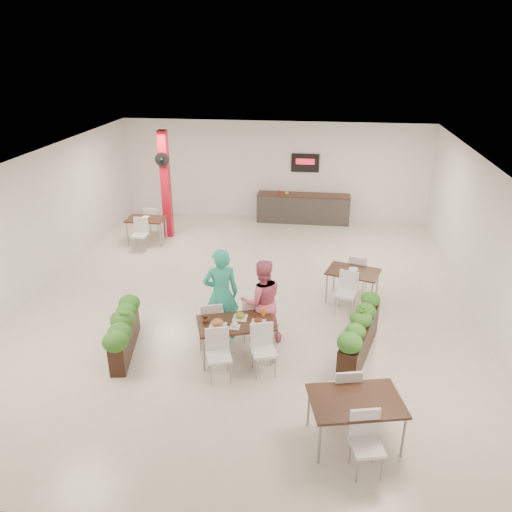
{
  "coord_description": "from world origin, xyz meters",
  "views": [
    {
      "loc": [
        1.54,
        -10.06,
        5.49
      ],
      "look_at": [
        0.19,
        0.05,
        1.1
      ],
      "focal_mm": 35.0,
      "sensor_mm": 36.0,
      "label": 1
    }
  ],
  "objects_px": {
    "red_column": "(166,184)",
    "service_counter": "(303,208)",
    "planter_left": "(124,329)",
    "side_table_c": "(356,406)",
    "side_table_b": "(353,276)",
    "main_table": "(235,328)",
    "planter_right": "(360,333)",
    "diner_woman": "(262,301)",
    "side_table_a": "(146,223)",
    "diner_man": "(221,294)"
  },
  "relations": [
    {
      "from": "red_column",
      "to": "service_counter",
      "type": "bearing_deg",
      "value": 25.0
    },
    {
      "from": "planter_left",
      "to": "side_table_c",
      "type": "relative_size",
      "value": 1.05
    },
    {
      "from": "planter_left",
      "to": "side_table_b",
      "type": "relative_size",
      "value": 1.05
    },
    {
      "from": "main_table",
      "to": "side_table_c",
      "type": "distance_m",
      "value": 2.83
    },
    {
      "from": "side_table_b",
      "to": "red_column",
      "type": "bearing_deg",
      "value": 163.01
    },
    {
      "from": "planter_right",
      "to": "side_table_c",
      "type": "height_order",
      "value": "planter_right"
    },
    {
      "from": "main_table",
      "to": "side_table_b",
      "type": "height_order",
      "value": "same"
    },
    {
      "from": "diner_woman",
      "to": "planter_left",
      "type": "height_order",
      "value": "diner_woman"
    },
    {
      "from": "side_table_a",
      "to": "diner_woman",
      "type": "bearing_deg",
      "value": -49.99
    },
    {
      "from": "side_table_a",
      "to": "side_table_b",
      "type": "xyz_separation_m",
      "value": [
        5.85,
        -2.88,
        0.0
      ]
    },
    {
      "from": "red_column",
      "to": "planter_right",
      "type": "distance_m",
      "value": 7.96
    },
    {
      "from": "main_table",
      "to": "planter_right",
      "type": "height_order",
      "value": "planter_right"
    },
    {
      "from": "side_table_a",
      "to": "side_table_c",
      "type": "height_order",
      "value": "same"
    },
    {
      "from": "planter_left",
      "to": "red_column",
      "type": "bearing_deg",
      "value": 99.1
    },
    {
      "from": "planter_left",
      "to": "planter_right",
      "type": "distance_m",
      "value": 4.44
    },
    {
      "from": "main_table",
      "to": "diner_woman",
      "type": "relative_size",
      "value": 1.12
    },
    {
      "from": "red_column",
      "to": "diner_man",
      "type": "bearing_deg",
      "value": -63.17
    },
    {
      "from": "planter_left",
      "to": "diner_man",
      "type": "bearing_deg",
      "value": 23.33
    },
    {
      "from": "service_counter",
      "to": "side_table_b",
      "type": "height_order",
      "value": "service_counter"
    },
    {
      "from": "main_table",
      "to": "side_table_a",
      "type": "bearing_deg",
      "value": 123.47
    },
    {
      "from": "diner_man",
      "to": "planter_right",
      "type": "xyz_separation_m",
      "value": [
        2.68,
        -0.35,
        -0.44
      ]
    },
    {
      "from": "diner_man",
      "to": "planter_right",
      "type": "distance_m",
      "value": 2.74
    },
    {
      "from": "planter_left",
      "to": "side_table_c",
      "type": "xyz_separation_m",
      "value": [
        4.23,
        -1.81,
        0.14
      ]
    },
    {
      "from": "planter_right",
      "to": "side_table_a",
      "type": "distance_m",
      "value": 7.81
    },
    {
      "from": "service_counter",
      "to": "diner_man",
      "type": "bearing_deg",
      "value": -99.99
    },
    {
      "from": "service_counter",
      "to": "side_table_b",
      "type": "xyz_separation_m",
      "value": [
        1.37,
        -5.35,
        0.13
      ]
    },
    {
      "from": "planter_right",
      "to": "side_table_b",
      "type": "bearing_deg",
      "value": 90.88
    },
    {
      "from": "side_table_a",
      "to": "main_table",
      "type": "bearing_deg",
      "value": -56.47
    },
    {
      "from": "side_table_c",
      "to": "side_table_a",
      "type": "bearing_deg",
      "value": 114.35
    },
    {
      "from": "main_table",
      "to": "diner_man",
      "type": "height_order",
      "value": "diner_man"
    },
    {
      "from": "side_table_b",
      "to": "side_table_c",
      "type": "distance_m",
      "value": 4.46
    },
    {
      "from": "red_column",
      "to": "diner_man",
      "type": "relative_size",
      "value": 1.67
    },
    {
      "from": "service_counter",
      "to": "side_table_b",
      "type": "distance_m",
      "value": 5.52
    },
    {
      "from": "diner_woman",
      "to": "side_table_c",
      "type": "distance_m",
      "value": 3.07
    },
    {
      "from": "diner_woman",
      "to": "side_table_a",
      "type": "bearing_deg",
      "value": -68.97
    },
    {
      "from": "red_column",
      "to": "side_table_b",
      "type": "distance_m",
      "value": 6.48
    },
    {
      "from": "service_counter",
      "to": "main_table",
      "type": "xyz_separation_m",
      "value": [
        -0.88,
        -7.9,
        0.14
      ]
    },
    {
      "from": "diner_man",
      "to": "diner_woman",
      "type": "bearing_deg",
      "value": 161.09
    },
    {
      "from": "diner_man",
      "to": "side_table_c",
      "type": "height_order",
      "value": "diner_man"
    },
    {
      "from": "red_column",
      "to": "side_table_a",
      "type": "height_order",
      "value": "red_column"
    },
    {
      "from": "main_table",
      "to": "planter_right",
      "type": "xyz_separation_m",
      "value": [
        2.29,
        0.31,
        -0.12
      ]
    },
    {
      "from": "service_counter",
      "to": "side_table_c",
      "type": "relative_size",
      "value": 1.79
    },
    {
      "from": "side_table_b",
      "to": "side_table_c",
      "type": "relative_size",
      "value": 1.0
    },
    {
      "from": "main_table",
      "to": "side_table_c",
      "type": "bearing_deg",
      "value": -42.22
    },
    {
      "from": "planter_left",
      "to": "side_table_a",
      "type": "bearing_deg",
      "value": 104.82
    },
    {
      "from": "diner_woman",
      "to": "planter_right",
      "type": "height_order",
      "value": "diner_woman"
    },
    {
      "from": "diner_woman",
      "to": "side_table_b",
      "type": "xyz_separation_m",
      "value": [
        1.84,
        1.9,
        -0.24
      ]
    },
    {
      "from": "service_counter",
      "to": "side_table_a",
      "type": "height_order",
      "value": "service_counter"
    },
    {
      "from": "red_column",
      "to": "diner_woman",
      "type": "height_order",
      "value": "red_column"
    },
    {
      "from": "main_table",
      "to": "side_table_b",
      "type": "relative_size",
      "value": 1.15
    }
  ]
}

